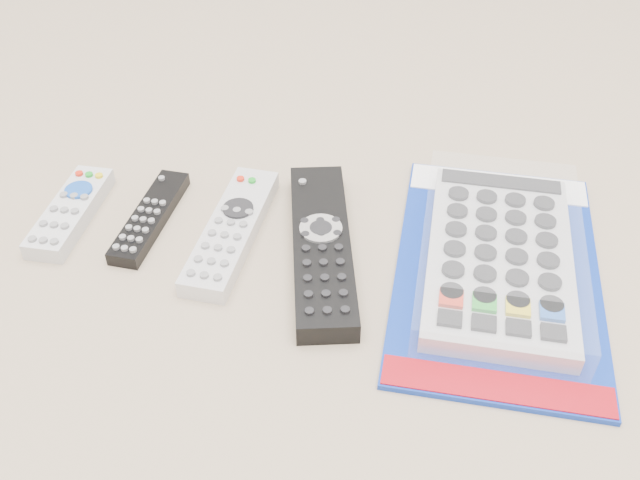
{
  "coord_description": "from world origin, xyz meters",
  "views": [
    {
      "loc": [
        0.05,
        -0.59,
        0.52
      ],
      "look_at": [
        0.04,
        -0.02,
        0.01
      ],
      "focal_mm": 40.0,
      "sensor_mm": 36.0,
      "label": 1
    }
  ],
  "objects_px": {
    "remote_silver_dvd": "(231,230)",
    "remote_large_black": "(322,246)",
    "remote_small_grey": "(70,211)",
    "remote_slim_black": "(150,217)",
    "jumbo_remote_packaged": "(500,256)"
  },
  "relations": [
    {
      "from": "remote_silver_dvd",
      "to": "remote_large_black",
      "type": "xyz_separation_m",
      "value": [
        0.1,
        -0.03,
        0.0
      ]
    },
    {
      "from": "remote_small_grey",
      "to": "remote_large_black",
      "type": "relative_size",
      "value": 0.59
    },
    {
      "from": "remote_slim_black",
      "to": "jumbo_remote_packaged",
      "type": "bearing_deg",
      "value": 1.58
    },
    {
      "from": "remote_small_grey",
      "to": "remote_slim_black",
      "type": "height_order",
      "value": "remote_small_grey"
    },
    {
      "from": "remote_slim_black",
      "to": "jumbo_remote_packaged",
      "type": "distance_m",
      "value": 0.38
    },
    {
      "from": "remote_slim_black",
      "to": "jumbo_remote_packaged",
      "type": "xyz_separation_m",
      "value": [
        0.38,
        -0.07,
        0.01
      ]
    },
    {
      "from": "remote_silver_dvd",
      "to": "jumbo_remote_packaged",
      "type": "relative_size",
      "value": 0.56
    },
    {
      "from": "remote_slim_black",
      "to": "remote_silver_dvd",
      "type": "bearing_deg",
      "value": -2.16
    },
    {
      "from": "remote_large_black",
      "to": "jumbo_remote_packaged",
      "type": "xyz_separation_m",
      "value": [
        0.18,
        -0.02,
        0.01
      ]
    },
    {
      "from": "remote_large_black",
      "to": "remote_silver_dvd",
      "type": "bearing_deg",
      "value": 161.06
    },
    {
      "from": "remote_silver_dvd",
      "to": "remote_large_black",
      "type": "bearing_deg",
      "value": -2.96
    },
    {
      "from": "jumbo_remote_packaged",
      "to": "remote_slim_black",
      "type": "bearing_deg",
      "value": 179.28
    },
    {
      "from": "remote_large_black",
      "to": "jumbo_remote_packaged",
      "type": "height_order",
      "value": "jumbo_remote_packaged"
    },
    {
      "from": "remote_slim_black",
      "to": "remote_large_black",
      "type": "relative_size",
      "value": 0.62
    },
    {
      "from": "remote_silver_dvd",
      "to": "remote_large_black",
      "type": "distance_m",
      "value": 0.1
    }
  ]
}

